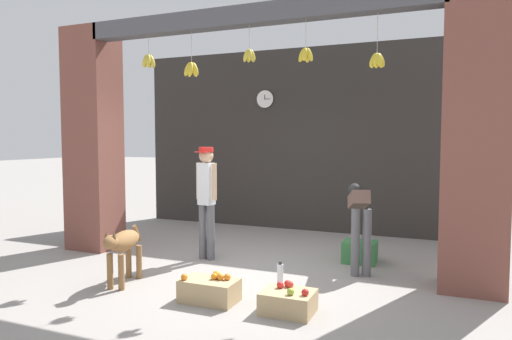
{
  "coord_description": "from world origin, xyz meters",
  "views": [
    {
      "loc": [
        2.36,
        -5.3,
        1.71
      ],
      "look_at": [
        0.0,
        0.43,
        1.29
      ],
      "focal_mm": 32.0,
      "sensor_mm": 36.0,
      "label": 1
    }
  ],
  "objects": [
    {
      "name": "ground_plane",
      "position": [
        0.0,
        0.0,
        0.0
      ],
      "size": [
        60.0,
        60.0,
        0.0
      ],
      "primitive_type": "plane",
      "color": "gray"
    },
    {
      "name": "shop_back_wall",
      "position": [
        0.0,
        2.94,
        1.7
      ],
      "size": [
        6.66,
        0.12,
        3.39
      ],
      "primitive_type": "cube",
      "color": "#2D2B28",
      "rests_on": "ground_plane"
    },
    {
      "name": "shop_pillar_left",
      "position": [
        -2.68,
        0.3,
        1.7
      ],
      "size": [
        0.7,
        0.6,
        3.39
      ],
      "primitive_type": "cube",
      "color": "brown",
      "rests_on": "ground_plane"
    },
    {
      "name": "shop_pillar_right",
      "position": [
        2.68,
        0.3,
        1.7
      ],
      "size": [
        0.7,
        0.6,
        3.39
      ],
      "primitive_type": "cube",
      "color": "brown",
      "rests_on": "ground_plane"
    },
    {
      "name": "storefront_awning",
      "position": [
        -0.01,
        0.12,
        3.23
      ],
      "size": [
        4.76,
        0.29,
        0.88
      ],
      "color": "#4C4C51"
    },
    {
      "name": "dog",
      "position": [
        -1.09,
        -1.02,
        0.47
      ],
      "size": [
        0.34,
        0.84,
        0.68
      ],
      "rotation": [
        0.0,
        0.0,
        -1.39
      ],
      "color": "olive",
      "rests_on": "ground_plane"
    },
    {
      "name": "shopkeeper",
      "position": [
        -0.72,
        0.35,
        0.93
      ],
      "size": [
        0.34,
        0.27,
        1.6
      ],
      "rotation": [
        0.0,
        0.0,
        3.0
      ],
      "color": "#56565B",
      "rests_on": "ground_plane"
    },
    {
      "name": "worker_stooping",
      "position": [
        1.37,
        0.6,
        0.74
      ],
      "size": [
        0.42,
        0.83,
        1.1
      ],
      "rotation": [
        0.0,
        0.0,
        0.3
      ],
      "color": "#56565B",
      "rests_on": "ground_plane"
    },
    {
      "name": "fruit_crate_oranges",
      "position": [
        0.12,
        -1.14,
        0.12
      ],
      "size": [
        0.6,
        0.36,
        0.3
      ],
      "color": "tan",
      "rests_on": "ground_plane"
    },
    {
      "name": "fruit_crate_apples",
      "position": [
        0.98,
        -1.12,
        0.11
      ],
      "size": [
        0.51,
        0.4,
        0.28
      ],
      "color": "tan",
      "rests_on": "ground_plane"
    },
    {
      "name": "produce_box_green",
      "position": [
        1.32,
        1.01,
        0.15
      ],
      "size": [
        0.45,
        0.4,
        0.3
      ],
      "primitive_type": "cube",
      "color": "#387A42",
      "rests_on": "ground_plane"
    },
    {
      "name": "water_bottle",
      "position": [
        0.63,
        -0.35,
        0.13
      ],
      "size": [
        0.07,
        0.07,
        0.28
      ],
      "color": "silver",
      "rests_on": "ground_plane"
    },
    {
      "name": "wall_clock",
      "position": [
        -0.81,
        2.86,
        2.47
      ],
      "size": [
        0.35,
        0.03,
        0.35
      ],
      "color": "black"
    }
  ]
}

